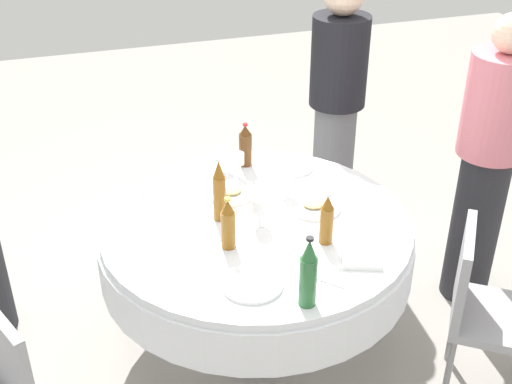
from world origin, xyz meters
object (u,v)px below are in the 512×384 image
(bottle_amber_outer, at_px, (228,225))
(person_right, at_px, (487,162))
(plate_inner, at_px, (252,284))
(person_left, at_px, (337,104))
(bottle_green_mid, at_px, (308,274))
(wine_glass_front, at_px, (238,160))
(chair_east, at_px, (482,303))
(plate_rear, at_px, (293,167))
(wine_glass_south, at_px, (224,154))
(wine_glass_mid, at_px, (286,174))
(plate_west, at_px, (314,206))
(bottle_amber_south, at_px, (219,191))
(dining_table, at_px, (256,246))
(bottle_amber_right, at_px, (327,220))
(bottle_brown_left, at_px, (245,146))
(wine_glass_east, at_px, (260,206))
(plate_far, at_px, (231,193))

(bottle_amber_outer, bearing_deg, person_right, 7.26)
(plate_inner, distance_m, person_left, 1.71)
(bottle_green_mid, bearing_deg, wine_glass_front, 88.12)
(wine_glass_front, distance_m, chair_east, 1.38)
(plate_rear, height_order, person_right, person_right)
(wine_glass_front, distance_m, person_left, 0.92)
(wine_glass_south, relative_size, person_right, 0.09)
(bottle_green_mid, bearing_deg, wine_glass_mid, 75.90)
(wine_glass_south, height_order, plate_west, wine_glass_south)
(bottle_amber_south, xyz_separation_m, plate_inner, (-0.01, -0.53, -0.14))
(dining_table, distance_m, bottle_amber_right, 0.44)
(bottle_green_mid, relative_size, person_left, 0.19)
(bottle_brown_left, distance_m, bottle_amber_right, 0.82)
(bottle_brown_left, xyz_separation_m, wine_glass_front, (-0.07, -0.11, -0.02))
(dining_table, distance_m, plate_inner, 0.51)
(plate_rear, bearing_deg, bottle_green_mid, -107.78)
(person_right, bearing_deg, dining_table, -90.00)
(plate_rear, height_order, plate_west, plate_west)
(bottle_amber_south, height_order, wine_glass_mid, bottle_amber_south)
(plate_west, height_order, plate_inner, plate_west)
(wine_glass_east, height_order, plate_rear, wine_glass_east)
(bottle_amber_outer, xyz_separation_m, wine_glass_front, (0.22, 0.61, -0.02))
(bottle_amber_right, relative_size, plate_rear, 1.19)
(wine_glass_south, height_order, plate_rear, wine_glass_south)
(wine_glass_mid, relative_size, wine_glass_front, 1.19)
(plate_rear, distance_m, plate_inner, 1.03)
(bottle_amber_right, distance_m, bottle_amber_south, 0.52)
(bottle_green_mid, height_order, plate_rear, bottle_green_mid)
(plate_rear, xyz_separation_m, plate_west, (-0.05, -0.41, 0.00))
(plate_rear, distance_m, person_right, 1.00)
(bottle_green_mid, height_order, wine_glass_east, bottle_green_mid)
(plate_inner, relative_size, person_right, 0.16)
(bottle_amber_south, height_order, wine_glass_east, bottle_amber_south)
(plate_rear, bearing_deg, person_left, 47.14)
(bottle_brown_left, bearing_deg, bottle_amber_outer, -112.46)
(wine_glass_east, xyz_separation_m, plate_rear, (0.34, 0.47, -0.09))
(bottle_green_mid, distance_m, wine_glass_mid, 0.86)
(plate_inner, bearing_deg, plate_far, 80.87)
(plate_far, bearing_deg, chair_east, -44.51)
(plate_rear, relative_size, person_left, 0.13)
(bottle_brown_left, distance_m, plate_rear, 0.28)
(plate_inner, xyz_separation_m, person_right, (1.42, 0.48, 0.09))
(bottle_amber_outer, xyz_separation_m, plate_west, (0.48, 0.19, -0.11))
(plate_west, bearing_deg, bottle_amber_right, -102.24)
(bottle_amber_right, height_order, person_left, person_left)
(bottle_amber_south, relative_size, person_left, 0.20)
(wine_glass_east, bearing_deg, wine_glass_south, 91.24)
(person_right, bearing_deg, wine_glass_mid, -100.59)
(wine_glass_mid, bearing_deg, wine_glass_east, -131.88)
(wine_glass_front, bearing_deg, chair_east, -52.68)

